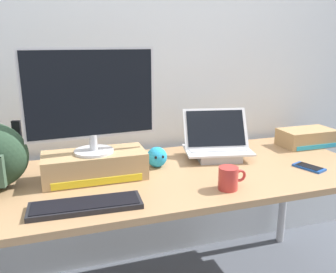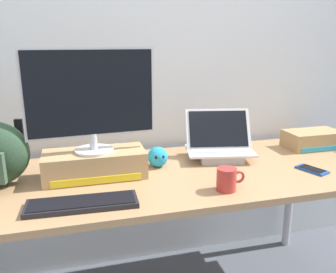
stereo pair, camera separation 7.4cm
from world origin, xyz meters
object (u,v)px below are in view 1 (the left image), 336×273
desktop_monitor (91,99)px  external_keyboard (86,205)px  coffee_mug (229,178)px  open_laptop (217,148)px  plush_toy (157,157)px  toner_box_yellow (95,165)px  cell_phone (309,167)px  toner_box_cyan (307,137)px

desktop_monitor → external_keyboard: desktop_monitor is taller
desktop_monitor → coffee_mug: bearing=-33.6°
open_laptop → plush_toy: open_laptop is taller
external_keyboard → desktop_monitor: bearing=79.1°
toner_box_yellow → open_laptop: 0.66m
toner_box_yellow → coffee_mug: size_ratio=3.65×
cell_phone → plush_toy: 0.75m
toner_box_yellow → coffee_mug: (0.52, -0.30, -0.01)m
coffee_mug → toner_box_cyan: 0.86m
cell_phone → toner_box_cyan: (0.25, 0.33, 0.04)m
open_laptop → coffee_mug: bearing=-97.5°
toner_box_yellow → toner_box_cyan: bearing=5.8°
plush_toy → toner_box_cyan: (0.95, 0.07, -0.00)m
external_keyboard → toner_box_cyan: (1.34, 0.42, 0.04)m
desktop_monitor → cell_phone: size_ratio=3.52×
desktop_monitor → plush_toy: bearing=6.8°
open_laptop → external_keyboard: size_ratio=0.91×
toner_box_yellow → open_laptop: open_laptop is taller
cell_phone → toner_box_cyan: 0.41m
open_laptop → toner_box_yellow: bearing=-160.5°
open_laptop → toner_box_cyan: 0.61m
plush_toy → coffee_mug: bearing=-59.4°
cell_phone → plush_toy: (-0.71, 0.26, 0.05)m
desktop_monitor → plush_toy: (0.31, 0.06, -0.32)m
open_laptop → toner_box_cyan: bearing=15.0°
plush_toy → cell_phone: bearing=-20.0°
desktop_monitor → toner_box_cyan: (1.27, 0.13, -0.32)m
desktop_monitor → cell_phone: desktop_monitor is taller
toner_box_yellow → cell_phone: bearing=-11.2°
open_laptop → cell_phone: 0.47m
toner_box_cyan → open_laptop: bearing=-176.5°
coffee_mug → toner_box_cyan: size_ratio=0.39×
external_keyboard → toner_box_cyan: bearing=20.2°
plush_toy → toner_box_cyan: bearing=4.4°
desktop_monitor → cell_phone: bearing=-14.8°
desktop_monitor → external_keyboard: 0.47m
desktop_monitor → cell_phone: 1.10m
open_laptop → cell_phone: (0.36, -0.29, -0.05)m
cell_phone → plush_toy: bearing=139.8°
desktop_monitor → plush_toy: desktop_monitor is taller
external_keyboard → cell_phone: external_keyboard is taller
toner_box_yellow → plush_toy: 0.32m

